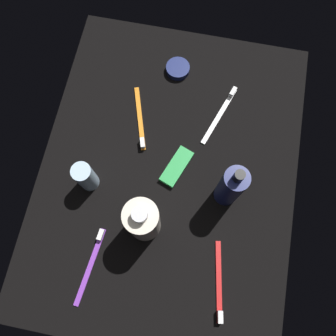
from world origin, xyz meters
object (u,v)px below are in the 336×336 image
(lotion_bottle, at_px, (231,187))
(toothbrush_red, at_px, (219,286))
(cream_tin_left, at_px, (178,69))
(snack_bar_green, at_px, (177,167))
(toothbrush_purple, at_px, (92,261))
(deodorant_stick, at_px, (86,177))
(toothbrush_white, at_px, (221,112))
(toothbrush_orange, at_px, (140,121))
(bodywash_bottle, at_px, (143,221))

(lotion_bottle, xyz_separation_m, toothbrush_red, (0.21, 0.02, -0.08))
(lotion_bottle, xyz_separation_m, cream_tin_left, (-0.32, -0.18, -0.07))
(snack_bar_green, bearing_deg, lotion_bottle, 91.65)
(toothbrush_red, relative_size, toothbrush_purple, 1.00)
(toothbrush_red, relative_size, snack_bar_green, 1.72)
(deodorant_stick, height_order, toothbrush_purple, deodorant_stick)
(toothbrush_white, bearing_deg, lotion_bottle, 11.17)
(lotion_bottle, relative_size, toothbrush_red, 1.06)
(lotion_bottle, relative_size, cream_tin_left, 2.93)
(lotion_bottle, distance_m, toothbrush_white, 0.23)
(toothbrush_purple, bearing_deg, toothbrush_orange, 174.65)
(toothbrush_white, distance_m, toothbrush_red, 0.44)
(toothbrush_orange, bearing_deg, bodywash_bottle, 14.94)
(toothbrush_red, xyz_separation_m, snack_bar_green, (-0.26, -0.15, 0.00))
(bodywash_bottle, distance_m, snack_bar_green, 0.18)
(toothbrush_orange, bearing_deg, deodorant_stick, -25.70)
(cream_tin_left, bearing_deg, bodywash_bottle, 0.27)
(snack_bar_green, xyz_separation_m, cream_tin_left, (-0.28, -0.05, 0.00))
(toothbrush_purple, bearing_deg, bodywash_bottle, 135.67)
(toothbrush_red, distance_m, cream_tin_left, 0.57)
(lotion_bottle, xyz_separation_m, snack_bar_green, (-0.05, -0.13, -0.08))
(toothbrush_white, xyz_separation_m, toothbrush_red, (0.43, 0.06, 0.00))
(snack_bar_green, bearing_deg, toothbrush_red, 50.49)
(toothbrush_red, bearing_deg, toothbrush_white, -171.99)
(deodorant_stick, relative_size, toothbrush_white, 0.58)
(snack_bar_green, bearing_deg, deodorant_stick, -48.04)
(toothbrush_red, bearing_deg, toothbrush_orange, -143.97)
(lotion_bottle, height_order, toothbrush_purple, lotion_bottle)
(toothbrush_purple, distance_m, snack_bar_green, 0.30)
(lotion_bottle, xyz_separation_m, toothbrush_orange, (-0.15, -0.25, -0.08))
(lotion_bottle, bearing_deg, bodywash_bottle, -57.70)
(lotion_bottle, distance_m, toothbrush_orange, 0.30)
(toothbrush_white, distance_m, cream_tin_left, 0.17)
(toothbrush_orange, bearing_deg, snack_bar_green, 48.38)
(lotion_bottle, height_order, toothbrush_orange, lotion_bottle)
(lotion_bottle, distance_m, cream_tin_left, 0.37)
(lotion_bottle, bearing_deg, toothbrush_orange, -121.12)
(toothbrush_orange, height_order, cream_tin_left, toothbrush_orange)
(bodywash_bottle, relative_size, toothbrush_red, 1.01)
(deodorant_stick, distance_m, toothbrush_purple, 0.20)
(lotion_bottle, height_order, toothbrush_white, lotion_bottle)
(bodywash_bottle, xyz_separation_m, toothbrush_white, (-0.33, 0.13, -0.08))
(deodorant_stick, distance_m, cream_tin_left, 0.39)
(deodorant_stick, relative_size, cream_tin_left, 1.56)
(toothbrush_orange, bearing_deg, toothbrush_white, 108.31)
(deodorant_stick, height_order, cream_tin_left, deodorant_stick)
(cream_tin_left, bearing_deg, lotion_bottle, 29.21)
(deodorant_stick, xyz_separation_m, toothbrush_purple, (0.18, 0.05, -0.04))
(bodywash_bottle, bearing_deg, cream_tin_left, -179.73)
(toothbrush_white, height_order, cream_tin_left, toothbrush_white)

